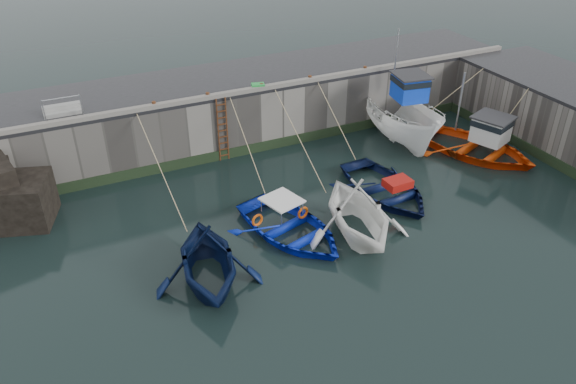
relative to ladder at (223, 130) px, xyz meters
name	(u,v)px	position (x,y,z in m)	size (l,w,h in m)	color
ground	(368,264)	(2.00, -9.91, -1.59)	(120.00, 120.00, 0.00)	black
quay_back	(242,105)	(2.00, 2.59, -0.09)	(30.00, 5.00, 3.00)	slate
road_back	(241,77)	(2.00, 2.59, 1.49)	(30.00, 5.00, 0.16)	black
kerb_back	(259,88)	(2.00, 0.24, 1.67)	(30.00, 0.30, 0.20)	slate
algae_back	(262,147)	(2.00, 0.05, -1.34)	(30.00, 0.08, 0.50)	black
algae_right	(554,162)	(13.96, -7.41, -1.34)	(0.08, 15.00, 0.50)	black
ladder	(223,130)	(0.00, 0.00, 0.00)	(0.51, 0.08, 3.20)	#3F1E0F
boat_near_white	(209,281)	(-3.58, -8.30, -1.59)	(4.04, 4.68, 2.47)	#091538
boat_near_white_rope	(168,205)	(-3.58, -2.86, -1.59)	(0.04, 6.43, 3.10)	tan
boat_near_blue	(290,234)	(0.22, -7.01, -1.59)	(3.74, 5.23, 1.08)	#0D28C8
boat_near_blue_rope	(246,179)	(0.22, -2.21, -1.59)	(0.04, 5.28, 3.10)	tan
boat_near_blacktrim	(356,233)	(2.59, -8.08, -1.59)	(4.30, 4.98, 2.62)	white
boat_near_blacktrim_rope	(297,173)	(2.59, -2.75, -1.59)	(0.04, 6.23, 3.10)	tan
boat_near_navy	(384,194)	(5.29, -6.05, -1.59)	(3.75, 5.24, 1.09)	#09133B
boat_near_navy_rope	(336,153)	(5.29, -1.73, -1.59)	(0.04, 4.47, 3.10)	tan
boat_far_white	(401,118)	(9.10, -1.65, -0.44)	(3.80, 7.47, 5.75)	white
boat_far_orange	(477,147)	(11.52, -4.80, -1.19)	(6.25, 7.23, 4.26)	#FC4C0D
fish_crate	(258,87)	(2.04, 0.39, 1.71)	(0.61, 0.43, 0.28)	green
railing	(63,110)	(-6.75, 1.33, 1.77)	(1.60, 1.05, 1.00)	#A5A8AD
bollard_a	(154,104)	(-3.00, 0.34, 1.71)	(0.18, 0.18, 0.28)	#3F1E0F
bollard_b	(208,95)	(-0.50, 0.34, 1.71)	(0.18, 0.18, 0.28)	#3F1E0F
bollard_c	(262,86)	(2.20, 0.34, 1.71)	(0.18, 0.18, 0.28)	#3F1E0F
bollard_d	(310,78)	(4.80, 0.34, 1.71)	(0.18, 0.18, 0.28)	#3F1E0F
bollard_e	(365,69)	(8.00, 0.34, 1.71)	(0.18, 0.18, 0.28)	#3F1E0F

